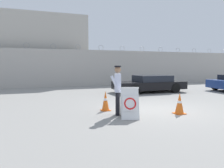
# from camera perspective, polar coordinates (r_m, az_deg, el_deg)

# --- Properties ---
(ground_plane) EXTENTS (90.00, 90.00, 0.00)m
(ground_plane) POSITION_cam_1_polar(r_m,az_deg,el_deg) (9.29, 12.20, -6.54)
(ground_plane) COLOR gray
(perimeter_wall) EXTENTS (36.00, 0.30, 3.62)m
(perimeter_wall) POSITION_cam_1_polar(r_m,az_deg,el_deg) (19.44, -5.81, 4.21)
(perimeter_wall) COLOR #ADA8A0
(perimeter_wall) RESTS_ON ground_plane
(building_block) EXTENTS (9.69, 5.37, 6.37)m
(building_block) POSITION_cam_1_polar(r_m,az_deg,el_deg) (22.41, -20.13, 8.11)
(building_block) COLOR #B2ADA3
(building_block) RESTS_ON ground_plane
(barricade_sign) EXTENTS (0.83, 0.94, 1.07)m
(barricade_sign) POSITION_cam_1_polar(r_m,az_deg,el_deg) (7.63, 4.62, -4.88)
(barricade_sign) COLOR white
(barricade_sign) RESTS_ON ground_plane
(security_guard) EXTENTS (0.54, 0.63, 1.81)m
(security_guard) POSITION_cam_1_polar(r_m,az_deg,el_deg) (7.96, 1.46, -0.91)
(security_guard) COLOR black
(security_guard) RESTS_ON ground_plane
(traffic_cone_near) EXTENTS (0.39, 0.39, 0.80)m
(traffic_cone_near) POSITION_cam_1_polar(r_m,az_deg,el_deg) (8.62, 17.23, -4.88)
(traffic_cone_near) COLOR orange
(traffic_cone_near) RESTS_ON ground_plane
(traffic_cone_mid) EXTENTS (0.35, 0.35, 0.80)m
(traffic_cone_mid) POSITION_cam_1_polar(r_m,az_deg,el_deg) (8.82, -1.71, -4.43)
(traffic_cone_mid) COLOR orange
(traffic_cone_mid) RESTS_ON ground_plane
(parked_car_rear_sedan) EXTENTS (4.81, 2.07, 1.14)m
(parked_car_rear_sedan) POSITION_cam_1_polar(r_m,az_deg,el_deg) (15.00, 9.87, 0.11)
(parked_car_rear_sedan) COLOR black
(parked_car_rear_sedan) RESTS_ON ground_plane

